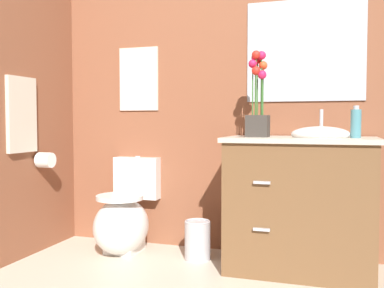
{
  "coord_description": "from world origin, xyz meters",
  "views": [
    {
      "loc": [
        0.77,
        -1.61,
        0.96
      ],
      "look_at": [
        -0.15,
        1.23,
        0.81
      ],
      "focal_mm": 41.51,
      "sensor_mm": 36.0,
      "label": 1
    }
  ],
  "objects_px": {
    "soap_bottle": "(356,123)",
    "hanging_towel": "(22,115)",
    "vanity_cabinet": "(300,203)",
    "flower_vase": "(258,104)",
    "toilet": "(124,219)",
    "wall_mirror": "(305,50)",
    "wall_poster": "(139,79)",
    "trash_bin": "(198,240)",
    "toilet_paper_roll": "(45,160)"
  },
  "relations": [
    {
      "from": "toilet",
      "to": "flower_vase",
      "type": "relative_size",
      "value": 1.25
    },
    {
      "from": "trash_bin",
      "to": "wall_mirror",
      "type": "bearing_deg",
      "value": 21.38
    },
    {
      "from": "trash_bin",
      "to": "wall_poster",
      "type": "relative_size",
      "value": 0.56
    },
    {
      "from": "soap_bottle",
      "to": "wall_poster",
      "type": "bearing_deg",
      "value": 168.62
    },
    {
      "from": "toilet_paper_roll",
      "to": "soap_bottle",
      "type": "bearing_deg",
      "value": 3.92
    },
    {
      "from": "vanity_cabinet",
      "to": "wall_poster",
      "type": "relative_size",
      "value": 2.13
    },
    {
      "from": "soap_bottle",
      "to": "toilet_paper_roll",
      "type": "xyz_separation_m",
      "value": [
        -2.12,
        -0.14,
        -0.27
      ]
    },
    {
      "from": "toilet",
      "to": "wall_mirror",
      "type": "relative_size",
      "value": 0.86
    },
    {
      "from": "toilet",
      "to": "vanity_cabinet",
      "type": "bearing_deg",
      "value": -1.2
    },
    {
      "from": "toilet",
      "to": "wall_mirror",
      "type": "distance_m",
      "value": 1.76
    },
    {
      "from": "hanging_towel",
      "to": "toilet_paper_roll",
      "type": "xyz_separation_m",
      "value": [
        0.06,
        0.18,
        -0.33
      ]
    },
    {
      "from": "soap_bottle",
      "to": "toilet",
      "type": "bearing_deg",
      "value": 178.14
    },
    {
      "from": "soap_bottle",
      "to": "hanging_towel",
      "type": "xyz_separation_m",
      "value": [
        -2.17,
        -0.32,
        0.06
      ]
    },
    {
      "from": "soap_bottle",
      "to": "toilet_paper_roll",
      "type": "distance_m",
      "value": 2.14
    },
    {
      "from": "toilet",
      "to": "wall_poster",
      "type": "relative_size",
      "value": 1.41
    },
    {
      "from": "wall_mirror",
      "to": "hanging_towel",
      "type": "distance_m",
      "value": 2.0
    },
    {
      "from": "soap_bottle",
      "to": "trash_bin",
      "type": "height_order",
      "value": "soap_bottle"
    },
    {
      "from": "wall_poster",
      "to": "toilet_paper_roll",
      "type": "relative_size",
      "value": 4.45
    },
    {
      "from": "vanity_cabinet",
      "to": "soap_bottle",
      "type": "height_order",
      "value": "soap_bottle"
    },
    {
      "from": "soap_bottle",
      "to": "wall_poster",
      "type": "xyz_separation_m",
      "value": [
        -1.59,
        0.32,
        0.34
      ]
    },
    {
      "from": "toilet",
      "to": "trash_bin",
      "type": "distance_m",
      "value": 0.58
    },
    {
      "from": "trash_bin",
      "to": "hanging_towel",
      "type": "distance_m",
      "value": 1.49
    },
    {
      "from": "toilet_paper_roll",
      "to": "toilet",
      "type": "bearing_deg",
      "value": 20.33
    },
    {
      "from": "wall_mirror",
      "to": "toilet_paper_roll",
      "type": "bearing_deg",
      "value": -165.45
    },
    {
      "from": "soap_bottle",
      "to": "flower_vase",
      "type": "bearing_deg",
      "value": -179.63
    },
    {
      "from": "flower_vase",
      "to": "trash_bin",
      "type": "distance_m",
      "value": 1.03
    },
    {
      "from": "trash_bin",
      "to": "toilet_paper_roll",
      "type": "bearing_deg",
      "value": -170.01
    },
    {
      "from": "soap_bottle",
      "to": "trash_bin",
      "type": "relative_size",
      "value": 0.72
    },
    {
      "from": "vanity_cabinet",
      "to": "flower_vase",
      "type": "distance_m",
      "value": 0.69
    },
    {
      "from": "toilet",
      "to": "trash_bin",
      "type": "height_order",
      "value": "toilet"
    },
    {
      "from": "wall_poster",
      "to": "hanging_towel",
      "type": "xyz_separation_m",
      "value": [
        -0.59,
        -0.64,
        -0.28
      ]
    },
    {
      "from": "soap_bottle",
      "to": "toilet_paper_roll",
      "type": "height_order",
      "value": "soap_bottle"
    },
    {
      "from": "toilet",
      "to": "soap_bottle",
      "type": "height_order",
      "value": "soap_bottle"
    },
    {
      "from": "soap_bottle",
      "to": "hanging_towel",
      "type": "bearing_deg",
      "value": -171.57
    },
    {
      "from": "wall_poster",
      "to": "wall_mirror",
      "type": "bearing_deg",
      "value": 0.0
    },
    {
      "from": "vanity_cabinet",
      "to": "hanging_towel",
      "type": "height_order",
      "value": "hanging_towel"
    },
    {
      "from": "trash_bin",
      "to": "toilet",
      "type": "bearing_deg",
      "value": 179.67
    },
    {
      "from": "toilet",
      "to": "soap_bottle",
      "type": "xyz_separation_m",
      "value": [
        1.59,
        -0.05,
        0.71
      ]
    },
    {
      "from": "flower_vase",
      "to": "wall_mirror",
      "type": "bearing_deg",
      "value": 50.24
    },
    {
      "from": "hanging_towel",
      "to": "toilet_paper_roll",
      "type": "relative_size",
      "value": 4.73
    },
    {
      "from": "toilet",
      "to": "vanity_cabinet",
      "type": "height_order",
      "value": "vanity_cabinet"
    },
    {
      "from": "wall_poster",
      "to": "hanging_towel",
      "type": "distance_m",
      "value": 0.91
    },
    {
      "from": "trash_bin",
      "to": "hanging_towel",
      "type": "relative_size",
      "value": 0.52
    },
    {
      "from": "toilet",
      "to": "wall_mirror",
      "type": "bearing_deg",
      "value": 12.01
    },
    {
      "from": "trash_bin",
      "to": "toilet_paper_roll",
      "type": "height_order",
      "value": "toilet_paper_roll"
    },
    {
      "from": "vanity_cabinet",
      "to": "flower_vase",
      "type": "height_order",
      "value": "flower_vase"
    },
    {
      "from": "wall_mirror",
      "to": "flower_vase",
      "type": "bearing_deg",
      "value": -129.76
    },
    {
      "from": "wall_poster",
      "to": "wall_mirror",
      "type": "distance_m",
      "value": 1.27
    },
    {
      "from": "wall_poster",
      "to": "trash_bin",
      "type": "bearing_deg",
      "value": -25.57
    },
    {
      "from": "toilet",
      "to": "vanity_cabinet",
      "type": "xyz_separation_m",
      "value": [
        1.26,
        -0.03,
        0.2
      ]
    }
  ]
}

